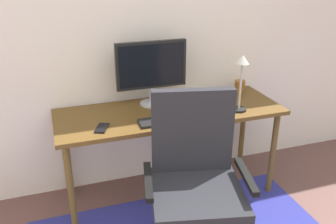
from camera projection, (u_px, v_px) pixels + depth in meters
name	position (u px, v px, depth m)	size (l,w,h in m)	color
wall_back	(158.00, 18.00, 2.71)	(6.00, 0.10, 2.60)	silver
desk	(170.00, 119.00, 2.64)	(1.63, 0.58, 0.71)	brown
monitor	(151.00, 68.00, 2.61)	(0.52, 0.18, 0.47)	#B2B2B7
keyboard	(171.00, 120.00, 2.44)	(0.43, 0.13, 0.02)	black
computer_mouse	(216.00, 114.00, 2.51)	(0.06, 0.10, 0.03)	black
coffee_cup	(240.00, 86.00, 2.94)	(0.08, 0.08, 0.10)	brown
cell_phone	(102.00, 128.00, 2.33)	(0.07, 0.14, 0.01)	black
desk_lamp	(241.00, 75.00, 2.51)	(0.11, 0.11, 0.41)	black
office_chair	(195.00, 199.00, 2.08)	(0.64, 0.59, 1.06)	slate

